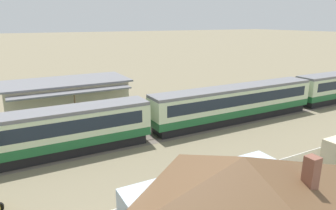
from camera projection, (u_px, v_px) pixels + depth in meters
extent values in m
plane|color=#7A7056|center=(205.00, 125.00, 33.75)|extent=(600.00, 600.00, 0.00)
cylinder|color=black|center=(323.00, 102.00, 41.38)|extent=(0.90, 0.18, 0.90)
cylinder|color=black|center=(314.00, 100.00, 42.59)|extent=(0.90, 0.18, 0.90)
cube|color=#1E6033|center=(235.00, 110.00, 34.80)|extent=(21.32, 2.99, 0.80)
cube|color=beige|center=(236.00, 98.00, 34.41)|extent=(21.32, 2.99, 2.09)
cube|color=#192330|center=(236.00, 97.00, 34.38)|extent=(19.61, 3.03, 1.17)
cube|color=slate|center=(237.00, 88.00, 34.09)|extent=(21.32, 2.81, 0.30)
cube|color=black|center=(235.00, 117.00, 35.03)|extent=(20.47, 2.57, 0.88)
cylinder|color=black|center=(282.00, 110.00, 37.65)|extent=(0.90, 0.18, 0.90)
cylinder|color=black|center=(273.00, 107.00, 38.86)|extent=(0.90, 0.18, 0.90)
cylinder|color=black|center=(187.00, 129.00, 31.20)|extent=(0.90, 0.18, 0.90)
cylinder|color=black|center=(180.00, 124.00, 32.42)|extent=(0.90, 0.18, 0.90)
cube|color=#1E6033|center=(26.00, 147.00, 24.62)|extent=(21.32, 2.99, 0.80)
cube|color=beige|center=(24.00, 130.00, 24.23)|extent=(21.32, 2.99, 2.09)
cube|color=#192330|center=(24.00, 129.00, 24.20)|extent=(19.61, 3.03, 1.17)
cube|color=slate|center=(22.00, 116.00, 23.91)|extent=(21.32, 2.81, 0.30)
cube|color=black|center=(27.00, 156.00, 24.85)|extent=(20.47, 2.57, 0.88)
cylinder|color=black|center=(112.00, 143.00, 27.47)|extent=(0.90, 0.18, 0.90)
cylinder|color=black|center=(107.00, 138.00, 28.68)|extent=(0.90, 0.18, 0.90)
cube|color=#665B51|center=(208.00, 126.00, 33.40)|extent=(116.27, 3.60, 0.01)
cube|color=#4C4238|center=(212.00, 127.00, 32.79)|extent=(116.27, 0.12, 0.04)
cube|color=#4C4238|center=(204.00, 124.00, 34.01)|extent=(116.27, 0.12, 0.04)
cube|color=beige|center=(67.00, 101.00, 35.26)|extent=(13.09, 6.30, 4.43)
cube|color=slate|center=(65.00, 81.00, 34.63)|extent=(14.14, 6.81, 0.20)
cube|color=slate|center=(73.00, 92.00, 31.42)|extent=(12.57, 1.60, 0.16)
cylinder|color=brown|center=(76.00, 113.00, 31.47)|extent=(0.14, 0.14, 3.95)
pyramid|color=brown|center=(242.00, 179.00, 13.48)|extent=(10.31, 7.93, 2.20)
cube|color=brown|center=(310.00, 177.00, 13.43)|extent=(0.56, 0.56, 1.98)
cube|color=white|center=(187.00, 195.00, 19.21)|extent=(41.79, 0.06, 1.05)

